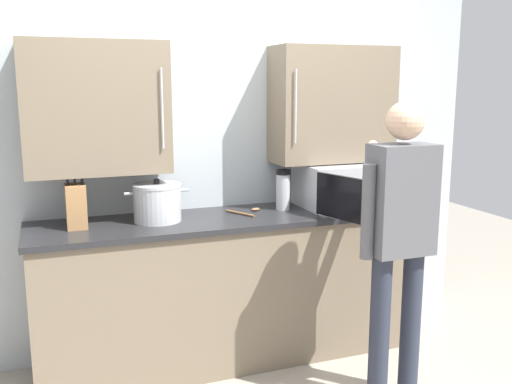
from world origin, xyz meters
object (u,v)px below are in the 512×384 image
Objects in this scene: stock_pot at (157,202)px; wooden_spoon at (248,211)px; person_figure at (399,227)px; knife_block at (76,206)px; thermos_flask at (283,190)px; microwave_oven at (339,185)px.

wooden_spoon is (0.58, 0.02, -0.10)m from stock_pot.
person_figure is (0.56, -0.83, 0.04)m from wooden_spoon.
knife_block is 1.45× the size of wooden_spoon.
stock_pot is 1.46× the size of thermos_flask.
wooden_spoon is (-0.24, -0.01, -0.12)m from thermos_flask.
microwave_oven is at bearing -2.08° from wooden_spoon.
knife_block is (-0.46, 0.00, 0.01)m from stock_pot.
stock_pot is at bearing -177.72° from wooden_spoon.
microwave_oven is at bearing 84.57° from person_figure.
knife_block reaches higher than microwave_oven.
stock_pot is 1.66× the size of wooden_spoon.
microwave_oven reaches higher than wooden_spoon.
knife_block is 0.20× the size of person_figure.
thermos_flask is 1.14× the size of wooden_spoon.
wooden_spoon is at bearing 1.24° from knife_block.
person_figure is at bearing -69.44° from thermos_flask.
thermos_flask is (1.28, 0.03, 0.01)m from knife_block.
stock_pot reaches higher than wooden_spoon.
microwave_oven is at bearing -0.02° from knife_block.
stock_pot is 0.59m from wooden_spoon.
thermos_flask is 0.90m from person_figure.
thermos_flask is 0.16× the size of person_figure.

